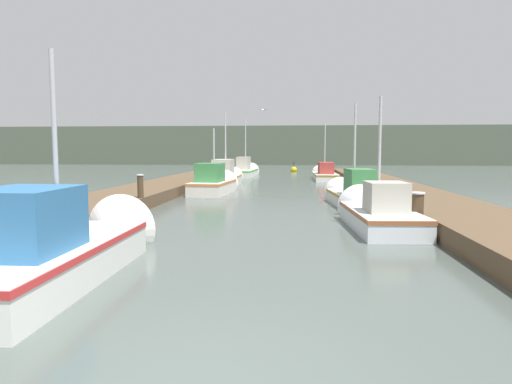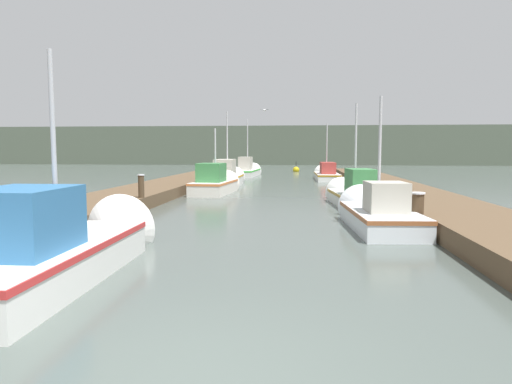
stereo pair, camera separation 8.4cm
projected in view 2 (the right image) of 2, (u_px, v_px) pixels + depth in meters
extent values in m
plane|color=#47514C|center=(180.00, 383.00, 4.11)|extent=(200.00, 200.00, 0.00)
cube|color=brown|center=(152.00, 191.00, 20.46)|extent=(2.73, 40.00, 0.46)
cube|color=brown|center=(404.00, 193.00, 19.43)|extent=(2.73, 40.00, 0.46)
cube|color=#4C5647|center=(292.00, 146.00, 68.89)|extent=(120.00, 16.00, 5.29)
cube|color=silver|center=(47.00, 263.00, 7.18)|extent=(1.75, 4.65, 0.63)
cube|color=red|center=(46.00, 247.00, 7.16)|extent=(1.78, 4.68, 0.10)
cone|color=silver|center=(114.00, 232.00, 9.90)|extent=(1.59, 0.89, 1.57)
cube|color=#2D6699|center=(23.00, 220.00, 6.53)|extent=(1.22, 1.54, 0.93)
cylinder|color=#B2B2B7|center=(54.00, 146.00, 7.35)|extent=(0.08, 0.08, 3.06)
cube|color=silver|center=(381.00, 219.00, 11.99)|extent=(1.76, 3.95, 0.53)
cube|color=#96522C|center=(381.00, 212.00, 11.97)|extent=(1.79, 3.99, 0.10)
cone|color=silver|center=(363.00, 208.00, 14.30)|extent=(1.49, 0.87, 1.44)
cube|color=#B2AD9E|center=(386.00, 197.00, 11.45)|extent=(1.03, 1.14, 0.76)
cylinder|color=#B2B2B7|center=(380.00, 153.00, 12.11)|extent=(0.08, 0.08, 2.97)
cube|color=silver|center=(357.00, 200.00, 16.66)|extent=(1.84, 4.44, 0.50)
cube|color=#A37927|center=(357.00, 195.00, 16.64)|extent=(1.87, 4.47, 0.10)
cone|color=silver|center=(343.00, 193.00, 19.22)|extent=(1.43, 0.95, 1.36)
cube|color=#387A42|center=(360.00, 182.00, 16.06)|extent=(0.99, 1.51, 0.92)
cylinder|color=#B2B2B7|center=(356.00, 148.00, 16.81)|extent=(0.08, 0.08, 3.28)
cube|color=silver|center=(214.00, 187.00, 21.64)|extent=(1.77, 3.82, 0.61)
cube|color=#CE703A|center=(214.00, 182.00, 21.62)|extent=(1.80, 3.86, 0.10)
cone|color=silver|center=(225.00, 184.00, 23.81)|extent=(1.47, 0.81, 1.42)
cube|color=#387A42|center=(211.00, 172.00, 21.11)|extent=(1.22, 1.50, 0.86)
cylinder|color=#B2B2B7|center=(215.00, 155.00, 21.77)|extent=(0.08, 0.08, 2.50)
cube|color=silver|center=(227.00, 181.00, 26.35)|extent=(1.50, 4.68, 0.59)
cube|color=gold|center=(227.00, 177.00, 26.33)|extent=(1.54, 4.71, 0.10)
cone|color=silver|center=(233.00, 178.00, 29.25)|extent=(1.40, 1.19, 1.39)
cube|color=#B2AD9E|center=(225.00, 168.00, 25.70)|extent=(1.07, 1.87, 0.96)
cylinder|color=#B2B2B7|center=(227.00, 144.00, 26.50)|extent=(0.08, 0.08, 3.69)
cube|color=silver|center=(327.00, 177.00, 31.49)|extent=(1.60, 5.08, 0.47)
cube|color=#9F7014|center=(327.00, 174.00, 31.48)|extent=(1.63, 5.11, 0.10)
cone|color=silver|center=(324.00, 174.00, 34.64)|extent=(1.46, 1.32, 1.43)
cube|color=#99332D|center=(328.00, 168.00, 30.81)|extent=(1.00, 2.04, 0.77)
cylinder|color=#B2B2B7|center=(327.00, 148.00, 31.69)|extent=(0.08, 0.08, 3.42)
cube|color=silver|center=(247.00, 173.00, 35.69)|extent=(1.70, 5.21, 0.54)
cube|color=green|center=(247.00, 170.00, 35.67)|extent=(1.73, 5.24, 0.10)
cone|color=silver|center=(253.00, 171.00, 38.70)|extent=(1.43, 1.02, 1.39)
cube|color=#B2AD9E|center=(245.00, 163.00, 34.99)|extent=(0.96, 1.69, 1.00)
cylinder|color=#B2B2B7|center=(248.00, 144.00, 35.86)|extent=(0.08, 0.08, 3.93)
cylinder|color=#473523|center=(141.00, 193.00, 15.47)|extent=(0.20, 0.20, 1.22)
cylinder|color=silver|center=(141.00, 175.00, 15.41)|extent=(0.23, 0.23, 0.04)
cylinder|color=#473523|center=(417.00, 213.00, 11.57)|extent=(0.32, 0.32, 0.98)
cylinder|color=silver|center=(418.00, 193.00, 11.53)|extent=(0.36, 0.36, 0.04)
cylinder|color=#473523|center=(222.00, 173.00, 31.29)|extent=(0.31, 0.31, 1.04)
cylinder|color=silver|center=(222.00, 165.00, 31.24)|extent=(0.36, 0.36, 0.04)
sphere|color=gold|center=(296.00, 170.00, 43.29)|extent=(0.61, 0.61, 0.61)
cylinder|color=black|center=(296.00, 164.00, 43.24)|extent=(0.06, 0.06, 0.50)
ellipsoid|color=white|center=(264.00, 110.00, 26.85)|extent=(0.22, 0.31, 0.12)
cube|color=gray|center=(262.00, 110.00, 26.90)|extent=(0.30, 0.20, 0.07)
cube|color=gray|center=(267.00, 110.00, 26.80)|extent=(0.30, 0.20, 0.07)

